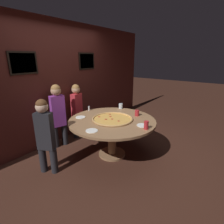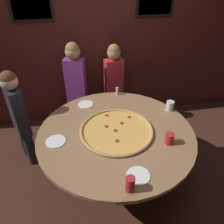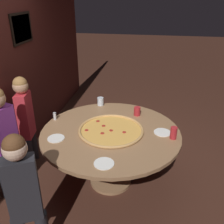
{
  "view_description": "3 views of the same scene",
  "coord_description": "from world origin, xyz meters",
  "px_view_note": "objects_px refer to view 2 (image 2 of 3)",
  "views": [
    {
      "loc": [
        -2.46,
        -1.81,
        1.86
      ],
      "look_at": [
        -0.04,
        -0.03,
        0.9
      ],
      "focal_mm": 28.0,
      "sensor_mm": 36.0,
      "label": 1
    },
    {
      "loc": [
        -0.36,
        -1.7,
        2.19
      ],
      "look_at": [
        -0.03,
        0.07,
        0.94
      ],
      "focal_mm": 35.0,
      "sensor_mm": 36.0,
      "label": 2
    },
    {
      "loc": [
        -2.46,
        -0.45,
        2.2
      ],
      "look_at": [
        0.12,
        0.0,
        0.93
      ],
      "focal_mm": 40.0,
      "sensor_mm": 36.0,
      "label": 3
    }
  ],
  "objects_px": {
    "drink_cup_front_edge": "(170,106)",
    "diner_far_left": "(19,114)",
    "white_plate_beside_cup": "(86,104)",
    "condiment_shaker": "(117,91)",
    "white_plate_left_side": "(56,141)",
    "giant_pizza": "(117,130)",
    "white_plate_near_front": "(138,176)",
    "diner_centre_back": "(114,81)",
    "drink_cup_far_right": "(170,138)",
    "dining_table": "(116,140)",
    "diner_far_right": "(76,83)",
    "drink_cup_far_left": "(130,184)"
  },
  "relations": [
    {
      "from": "giant_pizza",
      "to": "diner_far_right",
      "type": "bearing_deg",
      "value": 107.67
    },
    {
      "from": "drink_cup_front_edge",
      "to": "condiment_shaker",
      "type": "height_order",
      "value": "drink_cup_front_edge"
    },
    {
      "from": "drink_cup_far_left",
      "to": "diner_centre_back",
      "type": "xyz_separation_m",
      "value": [
        0.23,
        1.87,
        -0.09
      ]
    },
    {
      "from": "diner_far_left",
      "to": "white_plate_near_front",
      "type": "bearing_deg",
      "value": -162.23
    },
    {
      "from": "drink_cup_far_left",
      "to": "white_plate_beside_cup",
      "type": "distance_m",
      "value": 1.29
    },
    {
      "from": "dining_table",
      "to": "drink_cup_far_right",
      "type": "bearing_deg",
      "value": -29.61
    },
    {
      "from": "diner_far_right",
      "to": "diner_far_left",
      "type": "xyz_separation_m",
      "value": [
        -0.7,
        -0.59,
        -0.04
      ]
    },
    {
      "from": "white_plate_beside_cup",
      "to": "condiment_shaker",
      "type": "relative_size",
      "value": 1.93
    },
    {
      "from": "drink_cup_far_left",
      "to": "white_plate_near_front",
      "type": "height_order",
      "value": "drink_cup_far_left"
    },
    {
      "from": "white_plate_left_side",
      "to": "diner_centre_back",
      "type": "bearing_deg",
      "value": 56.32
    },
    {
      "from": "dining_table",
      "to": "diner_far_left",
      "type": "xyz_separation_m",
      "value": [
        -1.05,
        0.54,
        0.1
      ]
    },
    {
      "from": "drink_cup_far_right",
      "to": "drink_cup_front_edge",
      "type": "relative_size",
      "value": 1.0
    },
    {
      "from": "white_plate_left_side",
      "to": "condiment_shaker",
      "type": "relative_size",
      "value": 2.01
    },
    {
      "from": "condiment_shaker",
      "to": "diner_far_right",
      "type": "height_order",
      "value": "diner_far_right"
    },
    {
      "from": "dining_table",
      "to": "diner_centre_back",
      "type": "xyz_separation_m",
      "value": [
        0.2,
        1.17,
        0.11
      ]
    },
    {
      "from": "white_plate_near_front",
      "to": "diner_centre_back",
      "type": "distance_m",
      "value": 1.76
    },
    {
      "from": "giant_pizza",
      "to": "drink_cup_front_edge",
      "type": "bearing_deg",
      "value": 21.73
    },
    {
      "from": "white_plate_near_front",
      "to": "diner_far_right",
      "type": "height_order",
      "value": "diner_far_right"
    },
    {
      "from": "drink_cup_front_edge",
      "to": "diner_far_right",
      "type": "xyz_separation_m",
      "value": [
        -1.05,
        0.86,
        -0.04
      ]
    },
    {
      "from": "white_plate_left_side",
      "to": "diner_far_right",
      "type": "height_order",
      "value": "diner_far_right"
    },
    {
      "from": "dining_table",
      "to": "condiment_shaker",
      "type": "bearing_deg",
      "value": 77.58
    },
    {
      "from": "dining_table",
      "to": "condiment_shaker",
      "type": "height_order",
      "value": "condiment_shaker"
    },
    {
      "from": "white_plate_beside_cup",
      "to": "drink_cup_far_right",
      "type": "bearing_deg",
      "value": -48.53
    },
    {
      "from": "white_plate_beside_cup",
      "to": "diner_centre_back",
      "type": "xyz_separation_m",
      "value": [
        0.47,
        0.6,
        -0.03
      ]
    },
    {
      "from": "white_plate_beside_cup",
      "to": "diner_centre_back",
      "type": "relative_size",
      "value": 0.15
    },
    {
      "from": "white_plate_left_side",
      "to": "condiment_shaker",
      "type": "xyz_separation_m",
      "value": [
        0.77,
        0.79,
        0.05
      ]
    },
    {
      "from": "drink_cup_far_right",
      "to": "white_plate_near_front",
      "type": "bearing_deg",
      "value": -140.79
    },
    {
      "from": "drink_cup_far_left",
      "to": "diner_far_right",
      "type": "bearing_deg",
      "value": 99.99
    },
    {
      "from": "drink_cup_far_left",
      "to": "drink_cup_far_right",
      "type": "height_order",
      "value": "drink_cup_far_left"
    },
    {
      "from": "giant_pizza",
      "to": "dining_table",
      "type": "bearing_deg",
      "value": 134.82
    },
    {
      "from": "white_plate_left_side",
      "to": "white_plate_near_front",
      "type": "bearing_deg",
      "value": -38.81
    },
    {
      "from": "drink_cup_far_left",
      "to": "drink_cup_front_edge",
      "type": "height_order",
      "value": "drink_cup_far_left"
    },
    {
      "from": "drink_cup_far_right",
      "to": "diner_centre_back",
      "type": "xyz_separation_m",
      "value": [
        -0.27,
        1.43,
        -0.08
      ]
    },
    {
      "from": "drink_cup_far_left",
      "to": "drink_cup_front_edge",
      "type": "bearing_deg",
      "value": 53.21
    },
    {
      "from": "dining_table",
      "to": "white_plate_left_side",
      "type": "height_order",
      "value": "white_plate_left_side"
    },
    {
      "from": "giant_pizza",
      "to": "white_plate_beside_cup",
      "type": "relative_size",
      "value": 4.05
    },
    {
      "from": "diner_far_right",
      "to": "diner_centre_back",
      "type": "relative_size",
      "value": 1.05
    },
    {
      "from": "giant_pizza",
      "to": "white_plate_near_front",
      "type": "height_order",
      "value": "giant_pizza"
    },
    {
      "from": "giant_pizza",
      "to": "white_plate_near_front",
      "type": "relative_size",
      "value": 3.87
    },
    {
      "from": "diner_far_right",
      "to": "diner_centre_back",
      "type": "bearing_deg",
      "value": -158.63
    },
    {
      "from": "white_plate_near_front",
      "to": "diner_far_left",
      "type": "height_order",
      "value": "diner_far_left"
    },
    {
      "from": "dining_table",
      "to": "white_plate_near_front",
      "type": "height_order",
      "value": "white_plate_near_front"
    },
    {
      "from": "drink_cup_far_left",
      "to": "diner_far_right",
      "type": "distance_m",
      "value": 1.86
    },
    {
      "from": "giant_pizza",
      "to": "white_plate_left_side",
      "type": "distance_m",
      "value": 0.61
    },
    {
      "from": "white_plate_near_front",
      "to": "condiment_shaker",
      "type": "xyz_separation_m",
      "value": [
        0.09,
        1.33,
        0.05
      ]
    },
    {
      "from": "drink_cup_front_edge",
      "to": "diner_far_left",
      "type": "relative_size",
      "value": 0.09
    },
    {
      "from": "white_plate_near_front",
      "to": "condiment_shaker",
      "type": "bearing_deg",
      "value": 85.94
    },
    {
      "from": "drink_cup_far_right",
      "to": "drink_cup_front_edge",
      "type": "height_order",
      "value": "same"
    },
    {
      "from": "white_plate_near_front",
      "to": "diner_centre_back",
      "type": "bearing_deg",
      "value": 85.68
    },
    {
      "from": "drink_cup_far_right",
      "to": "diner_far_right",
      "type": "relative_size",
      "value": 0.08
    }
  ]
}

